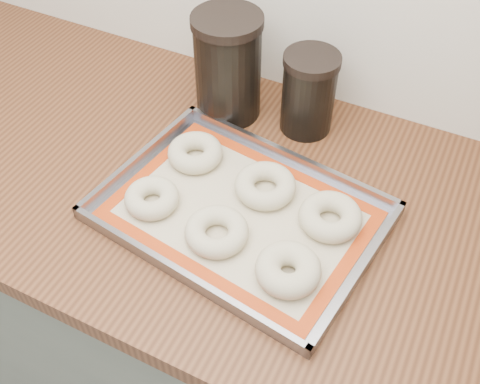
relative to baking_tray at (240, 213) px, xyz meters
The scene contains 12 objects.
cabinet 0.51m from the baking_tray, 16.55° to the left, with size 3.00×0.65×0.86m, color slate.
countertop 0.19m from the baking_tray, 16.55° to the left, with size 3.06×0.68×0.04m, color brown.
baking_tray is the anchor object (origin of this frame).
baking_mat 0.00m from the baking_tray, 104.04° to the left, with size 0.46×0.35×0.00m.
bagel_front_left 0.15m from the baking_tray, 161.73° to the right, with size 0.09×0.09×0.03m, color beige.
bagel_front_mid 0.07m from the baking_tray, 99.61° to the right, with size 0.11×0.11×0.03m, color beige.
bagel_front_right 0.15m from the baking_tray, 33.85° to the right, with size 0.10×0.10×0.04m, color beige.
bagel_back_left 0.16m from the baking_tray, 148.13° to the left, with size 0.10×0.10×0.04m, color beige.
bagel_back_mid 0.07m from the baking_tray, 74.65° to the left, with size 0.11×0.11×0.03m, color beige.
bagel_back_right 0.15m from the baking_tray, 18.26° to the left, with size 0.11×0.11×0.04m, color beige.
canister_left 0.30m from the baking_tray, 121.03° to the left, with size 0.13×0.13×0.21m.
canister_mid 0.28m from the baking_tray, 87.31° to the left, with size 0.11×0.11×0.16m.
Camera 1 is at (0.10, 1.06, 1.64)m, focal length 42.00 mm.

